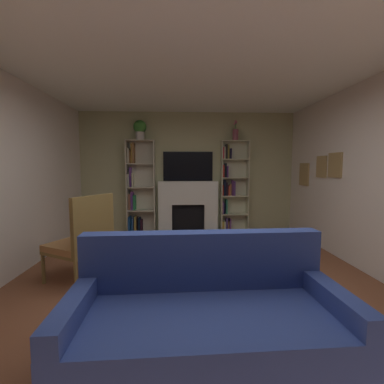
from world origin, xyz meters
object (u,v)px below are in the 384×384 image
couch (207,327)px  tv (188,166)px  bookshelf_right (231,188)px  vase_with_flowers (235,133)px  bookshelf_left (138,190)px  potted_plant (140,129)px  armchair (84,239)px  fireplace (188,206)px

couch → tv: bearing=90.0°
tv → bookshelf_right: 1.08m
vase_with_flowers → bookshelf_left: bearing=178.8°
bookshelf_left → potted_plant: bearing=-32.6°
bookshelf_right → vase_with_flowers: size_ratio=4.66×
couch → armchair: (-1.43, 1.58, 0.24)m
tv → armchair: 3.13m
vase_with_flowers → couch: bearing=-104.2°
fireplace → bookshelf_left: (-1.11, -0.00, 0.35)m
tv → potted_plant: 1.32m
tv → potted_plant: potted_plant is taller
vase_with_flowers → armchair: vase_with_flowers is taller
tv → bookshelf_right: bookshelf_right is taller
bookshelf_right → armchair: size_ratio=1.82×
tv → bookshelf_left: bearing=-176.1°
bookshelf_right → vase_with_flowers: vase_with_flowers is taller
bookshelf_left → vase_with_flowers: bearing=-1.2°
vase_with_flowers → couch: (-1.04, -4.09, -1.90)m
potted_plant → vase_with_flowers: size_ratio=0.96×
bookshelf_right → couch: bookshelf_right is taller
bookshelf_left → tv: bearing=3.9°
tv → potted_plant: size_ratio=2.61×
bookshelf_left → armchair: bearing=-97.2°
potted_plant → couch: size_ratio=0.21×
couch → bookshelf_right: bearing=76.8°
bookshelf_left → armchair: bookshelf_left is taller
potted_plant → tv: bearing=6.6°
bookshelf_right → couch: (-0.97, -4.14, -0.70)m
bookshelf_right → potted_plant: (-2.01, -0.05, 1.28)m
fireplace → couch: fireplace is taller
vase_with_flowers → potted_plant: bearing=180.0°
tv → couch: 4.37m
tv → fireplace: bearing=-90.0°
bookshelf_right → armchair: bearing=-133.1°
potted_plant → couch: (1.04, -4.09, -1.98)m
tv → bookshelf_right: (0.97, -0.07, -0.47)m
tv → vase_with_flowers: bearing=-6.7°
fireplace → couch: bearing=-90.0°
tv → vase_with_flowers: vase_with_flowers is taller
bookshelf_left → bookshelf_right: 2.08m
fireplace → potted_plant: bearing=-177.5°
fireplace → potted_plant: 1.98m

